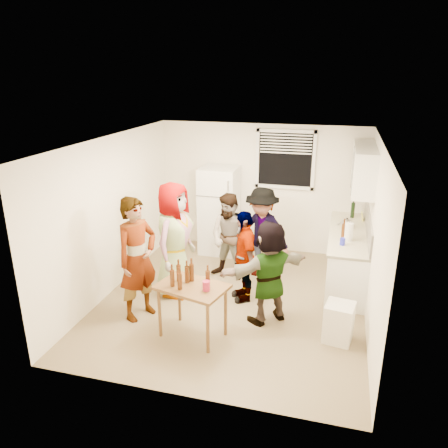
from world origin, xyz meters
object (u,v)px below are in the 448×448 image
(trash_bin, at_px, (339,324))
(red_cup, at_px, (206,290))
(wine_bottle, at_px, (352,217))
(guest_black, at_px, (243,298))
(guest_grey, at_px, (176,292))
(guest_back_right, at_px, (260,275))
(guest_stripe, at_px, (142,315))
(guest_back_left, at_px, (230,277))
(blue_cup, at_px, (342,245))
(beer_bottle_table, at_px, (192,281))
(refrigerator, at_px, (219,210))
(kettle, at_px, (346,228))
(serving_table, at_px, (193,335))
(guest_orange, at_px, (267,319))
(beer_bottle_counter, at_px, (343,239))

(trash_bin, xyz_separation_m, red_cup, (-1.69, -0.48, 0.51))
(wine_bottle, relative_size, guest_black, 0.19)
(wine_bottle, height_order, guest_grey, wine_bottle)
(wine_bottle, bearing_deg, guest_back_right, -147.26)
(wine_bottle, bearing_deg, guest_grey, -144.43)
(wine_bottle, relative_size, guest_stripe, 0.15)
(trash_bin, height_order, guest_grey, trash_bin)
(guest_back_left, bearing_deg, blue_cup, 4.80)
(beer_bottle_table, bearing_deg, refrigerator, 98.23)
(kettle, distance_m, guest_back_left, 2.17)
(serving_table, xyz_separation_m, guest_grey, (-0.67, 1.10, 0.00))
(guest_stripe, xyz_separation_m, guest_orange, (1.83, 0.37, 0.00))
(refrigerator, distance_m, kettle, 2.47)
(guest_black, bearing_deg, guest_grey, -111.87)
(beer_bottle_table, xyz_separation_m, guest_stripe, (-0.87, 0.16, -0.76))
(guest_grey, xyz_separation_m, guest_orange, (1.59, -0.44, 0.00))
(blue_cup, xyz_separation_m, guest_orange, (-0.97, -0.96, -0.90))
(kettle, xyz_separation_m, guest_grey, (-2.61, -1.31, -0.90))
(blue_cup, relative_size, guest_black, 0.08)
(kettle, distance_m, beer_bottle_counter, 0.54)
(refrigerator, distance_m, guest_grey, 2.07)
(blue_cup, bearing_deg, trash_bin, -88.82)
(blue_cup, xyz_separation_m, trash_bin, (0.03, -1.22, -0.65))
(kettle, distance_m, guest_back_right, 1.69)
(beer_bottle_table, xyz_separation_m, guest_back_left, (0.10, 1.72, -0.76))
(blue_cup, bearing_deg, guest_back_right, 161.13)
(red_cup, xyz_separation_m, guest_back_right, (0.33, 2.15, -0.76))
(blue_cup, height_order, guest_grey, blue_cup)
(wine_bottle, height_order, guest_back_left, wine_bottle)
(guest_grey, bearing_deg, kettle, -56.72)
(serving_table, bearing_deg, beer_bottle_counter, 44.67)
(trash_bin, bearing_deg, blue_cup, 91.18)
(beer_bottle_counter, bearing_deg, serving_table, -135.33)
(guest_black, bearing_deg, beer_bottle_counter, 88.43)
(beer_bottle_counter, relative_size, guest_black, 0.17)
(wine_bottle, bearing_deg, guest_black, -130.92)
(red_cup, bearing_deg, guest_black, 80.24)
(refrigerator, distance_m, trash_bin, 3.55)
(trash_bin, bearing_deg, guest_stripe, -177.84)
(guest_grey, bearing_deg, red_cup, -136.11)
(refrigerator, bearing_deg, guest_grey, -96.47)
(beer_bottle_table, distance_m, guest_grey, 1.38)
(wine_bottle, bearing_deg, guest_orange, -115.34)
(blue_cup, relative_size, serving_table, 0.12)
(refrigerator, bearing_deg, wine_bottle, 1.48)
(beer_bottle_table, xyz_separation_m, guest_grey, (-0.62, 0.97, -0.76))
(beer_bottle_counter, height_order, guest_back_left, beer_bottle_counter)
(red_cup, bearing_deg, trash_bin, 15.81)
(blue_cup, distance_m, guest_back_right, 1.68)
(serving_table, xyz_separation_m, guest_orange, (0.92, 0.67, 0.00))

